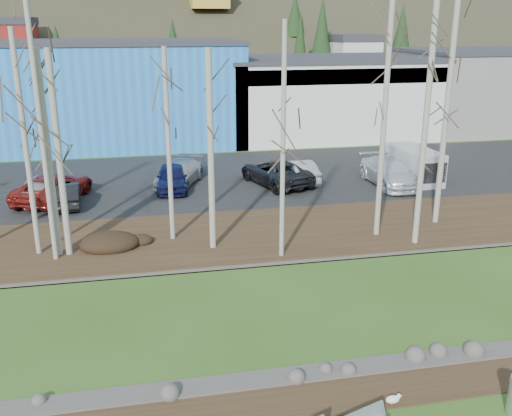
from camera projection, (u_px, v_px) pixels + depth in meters
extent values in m
cube|color=#382616|center=(320.00, 396.00, 15.47)|extent=(80.00, 1.80, 0.03)
cube|color=#382616|center=(240.00, 235.00, 27.00)|extent=(80.00, 7.00, 0.15)
cube|color=black|center=(211.00, 179.00, 36.78)|extent=(80.00, 14.00, 0.14)
cube|color=blue|center=(117.00, 94.00, 47.44)|extent=(20.00, 12.00, 8.00)
cube|color=#333338|center=(113.00, 42.00, 46.16)|extent=(20.40, 12.24, 0.30)
cube|color=silver|center=(323.00, 97.00, 51.12)|extent=(18.00, 12.00, 6.50)
cube|color=#333338|center=(325.00, 58.00, 50.07)|extent=(18.36, 12.24, 0.30)
cube|color=navy|center=(348.00, 77.00, 44.90)|extent=(17.64, 0.20, 1.20)
cube|color=gray|center=(484.00, 91.00, 54.11)|extent=(14.00, 12.00, 7.00)
cube|color=#333338|center=(489.00, 51.00, 52.97)|extent=(14.28, 12.24, 0.30)
cylinder|color=gold|center=(392.00, 404.00, 15.07)|extent=(0.01, 0.01, 0.11)
cylinder|color=gold|center=(391.00, 403.00, 15.13)|extent=(0.01, 0.01, 0.11)
ellipsoid|color=white|center=(393.00, 399.00, 15.07)|extent=(0.39, 0.22, 0.22)
cube|color=gray|center=(393.00, 398.00, 15.06)|extent=(0.25, 0.13, 0.02)
sphere|color=white|center=(399.00, 396.00, 15.06)|extent=(0.12, 0.12, 0.12)
cone|color=gold|center=(402.00, 396.00, 15.07)|extent=(0.07, 0.04, 0.03)
ellipsoid|color=black|center=(110.00, 242.00, 25.23)|extent=(2.63, 1.85, 0.52)
cylinder|color=#B0AD9E|center=(26.00, 147.00, 23.28)|extent=(0.22, 0.22, 9.38)
cylinder|color=#B0AD9E|center=(48.00, 157.00, 23.22)|extent=(0.27, 0.27, 8.60)
cylinder|color=#B0AD9E|center=(41.00, 134.00, 22.48)|extent=(0.20, 0.20, 10.64)
cylinder|color=#B0AD9E|center=(211.00, 153.00, 24.05)|extent=(0.27, 0.27, 8.58)
cylinder|color=#B0AD9E|center=(169.00, 147.00, 25.08)|extent=(0.22, 0.22, 8.58)
cylinder|color=#B0AD9E|center=(283.00, 145.00, 22.99)|extent=(0.20, 0.20, 9.65)
cylinder|color=#B0AD9E|center=(426.00, 116.00, 24.13)|extent=(0.26, 0.26, 11.49)
cylinder|color=#B0AD9E|center=(384.00, 122.00, 25.28)|extent=(0.24, 0.24, 10.61)
cylinder|color=#B0AD9E|center=(448.00, 101.00, 26.74)|extent=(0.27, 0.27, 12.05)
cylinder|color=#B0AD9E|center=(59.00, 156.00, 23.30)|extent=(0.27, 0.27, 8.60)
imported|color=silver|center=(45.00, 187.00, 31.83)|extent=(3.00, 4.91, 1.56)
imported|color=black|center=(67.00, 194.00, 30.92)|extent=(1.59, 3.94, 1.27)
imported|color=maroon|center=(53.00, 187.00, 31.77)|extent=(4.53, 6.10, 1.54)
imported|color=#A6AAAE|center=(179.00, 173.00, 35.02)|extent=(3.73, 5.32, 1.43)
imported|color=#141647|center=(172.00, 177.00, 33.88)|extent=(2.11, 4.53, 1.50)
imported|color=silver|center=(299.00, 171.00, 35.54)|extent=(1.76, 4.35, 1.40)
imported|color=#242427|center=(276.00, 172.00, 34.99)|extent=(4.14, 6.05, 1.54)
imported|color=white|center=(389.00, 172.00, 34.86)|extent=(2.24, 5.50, 1.60)
cube|color=silver|center=(414.00, 164.00, 35.90)|extent=(2.05, 4.66, 2.01)
cube|color=black|center=(428.00, 171.00, 34.22)|extent=(1.85, 1.01, 1.25)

